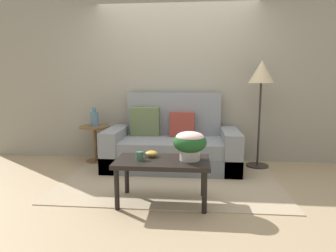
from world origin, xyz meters
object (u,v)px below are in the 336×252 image
object	(u,v)px
potted_plant	(190,143)
snack_bowl	(151,153)
table_vase	(94,118)
floor_lamp	(261,79)
coffee_mug	(140,156)
couch	(172,146)
coffee_table	(162,165)
side_table	(95,137)

from	to	relation	value
potted_plant	snack_bowl	size ratio (longest dim) A/B	2.62
table_vase	floor_lamp	bearing A→B (deg)	-1.17
coffee_mug	table_vase	size ratio (longest dim) A/B	0.41
couch	coffee_mug	world-z (taller)	couch
snack_bowl	coffee_mug	bearing A→B (deg)	-124.48
floor_lamp	potted_plant	distance (m)	1.87
potted_plant	table_vase	distance (m)	2.14
floor_lamp	table_vase	bearing A→B (deg)	178.83
coffee_table	snack_bowl	xyz separation A→B (m)	(-0.13, 0.11, 0.10)
coffee_table	potted_plant	xyz separation A→B (m)	(0.29, 0.02, 0.25)
couch	table_vase	distance (m)	1.31
coffee_table	snack_bowl	size ratio (longest dim) A/B	7.41
coffee_mug	potted_plant	bearing A→B (deg)	5.99
snack_bowl	table_vase	xyz separation A→B (m)	(-1.12, 1.39, 0.20)
coffee_table	side_table	xyz separation A→B (m)	(-1.25, 1.49, -0.01)
side_table	coffee_table	bearing A→B (deg)	-49.92
snack_bowl	potted_plant	bearing A→B (deg)	-12.34
potted_plant	coffee_mug	distance (m)	0.54
snack_bowl	couch	bearing A→B (deg)	84.16
floor_lamp	potted_plant	world-z (taller)	floor_lamp
table_vase	coffee_mug	bearing A→B (deg)	-56.42
couch	snack_bowl	world-z (taller)	couch
coffee_mug	snack_bowl	xyz separation A→B (m)	(0.10, 0.15, -0.01)
potted_plant	side_table	bearing A→B (deg)	136.31
couch	side_table	world-z (taller)	couch
potted_plant	snack_bowl	xyz separation A→B (m)	(-0.42, 0.09, -0.15)
side_table	table_vase	distance (m)	0.30
coffee_mug	snack_bowl	world-z (taller)	coffee_mug
coffee_table	floor_lamp	world-z (taller)	floor_lamp
coffee_table	table_vase	world-z (taller)	table_vase
coffee_mug	side_table	bearing A→B (deg)	123.75
coffee_table	snack_bowl	bearing A→B (deg)	140.33
snack_bowl	coffee_table	bearing A→B (deg)	-39.67
coffee_mug	snack_bowl	bearing A→B (deg)	55.52
snack_bowl	table_vase	size ratio (longest dim) A/B	0.45
floor_lamp	coffee_mug	bearing A→B (deg)	-135.77
floor_lamp	couch	bearing A→B (deg)	-175.26
couch	coffee_table	xyz separation A→B (m)	(0.01, -1.34, 0.09)
potted_plant	table_vase	world-z (taller)	table_vase
side_table	floor_lamp	world-z (taller)	floor_lamp
snack_bowl	table_vase	bearing A→B (deg)	128.88
side_table	coffee_mug	xyz separation A→B (m)	(1.02, -1.53, 0.11)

